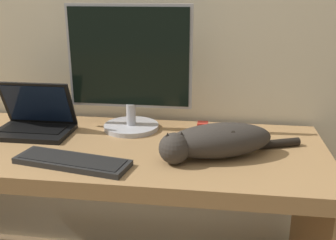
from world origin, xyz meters
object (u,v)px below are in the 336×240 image
(monitor, at_px, (130,69))
(external_keyboard, at_px, (72,162))
(cat, at_px, (215,140))
(laptop, at_px, (35,123))

(monitor, bearing_deg, external_keyboard, -107.31)
(monitor, relative_size, cat, 1.01)
(laptop, bearing_deg, monitor, 14.55)
(cat, bearing_deg, external_keyboard, 174.10)
(laptop, bearing_deg, cat, -11.47)
(laptop, xyz_separation_m, cat, (0.75, -0.15, 0.02))
(monitor, distance_m, laptop, 0.46)
(external_keyboard, xyz_separation_m, cat, (0.49, 0.13, 0.05))
(external_keyboard, relative_size, cat, 0.81)
(monitor, bearing_deg, cat, -34.69)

